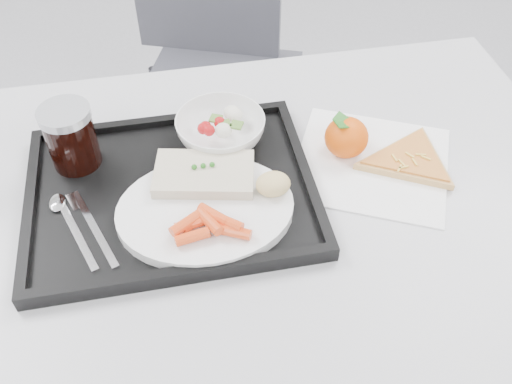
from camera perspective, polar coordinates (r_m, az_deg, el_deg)
The scene contains 14 objects.
table at distance 0.95m, azimuth -2.26°, elevation -4.54°, with size 1.20×0.80×0.75m.
chair at distance 1.65m, azimuth -4.22°, elevation 14.07°, with size 0.54×0.55×0.93m.
tray at distance 0.92m, azimuth -8.41°, elevation -0.01°, with size 0.45×0.35×0.03m.
dinner_plate at distance 0.87m, azimuth -5.08°, elevation -1.81°, with size 0.27×0.27×0.02m.
fish_fillet at distance 0.90m, azimuth -5.21°, elevation 1.81°, with size 0.17×0.12×0.03m.
bread_roll at distance 0.87m, azimuth 1.73°, elevation 0.80°, with size 0.05×0.05×0.03m.
salad_bowl at distance 0.98m, azimuth -3.56°, elevation 6.25°, with size 0.15×0.15×0.05m.
cola_glass at distance 0.96m, azimuth -18.05°, elevation 5.35°, with size 0.08×0.08×0.11m.
cutlery at distance 0.90m, azimuth -17.55°, elevation -2.70°, with size 0.11×0.17×0.01m.
napkin at distance 0.99m, azimuth 11.49°, elevation 2.86°, with size 0.33×0.32×0.00m.
tangerine at distance 0.98m, azimuth 9.03°, elevation 5.44°, with size 0.10×0.10×0.07m.
pizza_slice at distance 0.99m, azimuth 15.12°, elevation 3.13°, with size 0.20×0.20×0.02m.
carrot_pile at distance 0.82m, azimuth -5.01°, elevation -3.22°, with size 0.12×0.07×0.02m.
salad_contents at distance 0.98m, azimuth -3.33°, elevation 7.00°, with size 0.08×0.07×0.02m.
Camera 1 is at (-0.08, -0.29, 1.42)m, focal length 40.00 mm.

